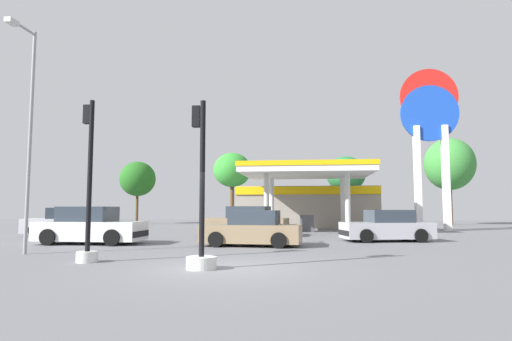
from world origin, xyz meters
TOP-DOWN VIEW (x-y plane):
  - ground_plane at (0.00, 0.00)m, footprint 90.00×90.00m
  - gas_station at (2.06, 23.85)m, footprint 10.95×14.33m
  - station_pole_sign at (10.67, 19.65)m, footprint 3.96×0.56m
  - car_0 at (5.82, 9.77)m, footprint 4.39×2.54m
  - car_1 at (-1.31, 12.88)m, footprint 4.83×2.54m
  - car_2 at (-11.75, 12.23)m, footprint 4.75×3.00m
  - car_3 at (-7.33, 6.71)m, footprint 4.57×2.13m
  - car_4 at (-0.18, 6.54)m, footprint 4.21×2.11m
  - traffic_signal_0 at (-4.26, 0.74)m, footprint 0.63×0.66m
  - traffic_signal_1 at (-0.62, -0.25)m, footprint 0.78×0.78m
  - tree_0 at (-14.73, 29.78)m, footprint 3.53×3.53m
  - tree_1 at (-5.16, 29.85)m, footprint 3.66×3.66m
  - tree_2 at (5.75, 30.24)m, footprint 3.70×3.70m
  - tree_3 at (15.49, 31.09)m, footprint 4.61×4.61m
  - corner_streetlamp at (-7.44, 2.32)m, footprint 0.24×1.48m

SIDE VIEW (x-z plane):
  - ground_plane at x=0.00m, z-range 0.00..0.00m
  - car_4 at x=-0.18m, z-range -0.07..1.40m
  - car_0 at x=5.82m, z-range -0.07..1.41m
  - car_2 at x=-11.75m, z-range -0.07..1.51m
  - car_3 at x=-7.33m, z-range -0.08..1.55m
  - car_1 at x=-1.31m, z-range -0.08..1.58m
  - traffic_signal_1 at x=-0.62m, z-range -1.05..3.35m
  - traffic_signal_0 at x=-4.26m, z-range -0.74..4.03m
  - gas_station at x=2.06m, z-range -0.23..4.15m
  - tree_0 at x=-14.73m, z-range 1.35..7.54m
  - corner_streetlamp at x=-7.44m, z-range 0.72..8.52m
  - tree_2 at x=5.75m, z-range 1.54..8.02m
  - tree_1 at x=-5.16m, z-range 1.75..8.69m
  - tree_3 at x=15.49m, z-range 1.61..9.77m
  - station_pole_sign at x=10.67m, z-range 1.49..12.84m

